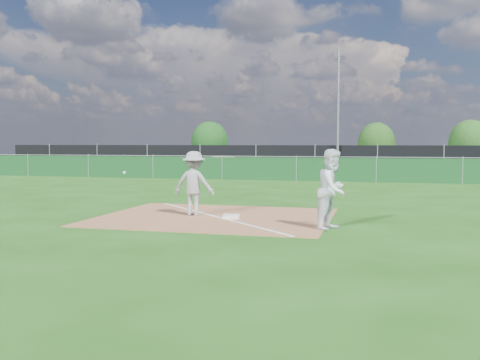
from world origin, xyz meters
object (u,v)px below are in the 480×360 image
object	(u,v)px
car_mid	(314,160)
car_right	(398,160)
tree_right	(470,143)
tree_left	(210,143)
light_pole	(338,111)
car_left	(238,159)
play_at_first	(194,183)
first_base	(231,217)
tree_mid	(376,144)
runner	(333,189)

from	to	relation	value
car_mid	car_right	size ratio (longest dim) A/B	0.87
tree_right	car_right	bearing A→B (deg)	-139.45
tree_left	light_pole	bearing A→B (deg)	-38.86
car_left	car_right	xyz separation A→B (m)	(11.69, 1.10, -0.02)
tree_right	play_at_first	bearing A→B (deg)	-110.09
first_base	car_mid	size ratio (longest dim) A/B	0.10
first_base	play_at_first	world-z (taller)	play_at_first
tree_left	tree_right	world-z (taller)	tree_left
car_right	play_at_first	bearing A→B (deg)	-179.07
play_at_first	tree_left	distance (m)	32.57
tree_left	tree_mid	size ratio (longest dim) A/B	1.05
light_pole	car_mid	world-z (taller)	light_pole
runner	car_mid	bearing A→B (deg)	28.23
car_left	first_base	bearing A→B (deg)	179.32
runner	light_pole	bearing A→B (deg)	24.64
play_at_first	car_mid	xyz separation A→B (m)	(0.09, 25.88, -0.16)
light_pole	tree_mid	world-z (taller)	light_pole
car_left	tree_right	size ratio (longest dim) A/B	1.16
runner	car_mid	distance (m)	27.41
runner	first_base	bearing A→B (deg)	90.11
car_mid	tree_mid	distance (m)	7.98
light_pole	play_at_first	distance (m)	21.93
light_pole	runner	distance (m)	23.15
runner	car_right	xyz separation A→B (m)	(2.26, 28.14, -0.18)
runner	car_mid	xyz separation A→B (m)	(-3.69, 27.16, -0.19)
car_right	first_base	bearing A→B (deg)	-176.67
light_pole	car_mid	size ratio (longest dim) A/B	1.86
play_at_first	tree_right	bearing A→B (deg)	69.91
car_left	car_right	distance (m)	11.75
first_base	tree_right	world-z (taller)	tree_right
car_left	tree_left	bearing A→B (deg)	21.61
car_mid	car_right	xyz separation A→B (m)	(5.95, 0.98, 0.01)
tree_right	car_left	bearing A→B (deg)	-161.33
play_at_first	car_left	distance (m)	26.37
play_at_first	car_mid	distance (m)	25.88
play_at_first	car_right	xyz separation A→B (m)	(6.04, 26.86, -0.15)
car_left	car_mid	size ratio (longest dim) A/B	1.01
play_at_first	car_left	xyz separation A→B (m)	(-5.65, 25.76, -0.13)
car_mid	car_right	world-z (taller)	car_right
runner	car_right	world-z (taller)	runner
tree_right	runner	bearing A→B (deg)	-103.29
tree_left	first_base	bearing A→B (deg)	-71.05
car_mid	tree_right	world-z (taller)	tree_right
car_mid	tree_left	bearing A→B (deg)	86.62
play_at_first	car_right	bearing A→B (deg)	77.32
first_base	car_right	bearing A→B (deg)	79.72
light_pole	car_right	size ratio (longest dim) A/B	1.61
tree_right	car_mid	bearing A→B (deg)	-153.60
car_mid	tree_right	bearing A→B (deg)	-38.86
play_at_first	tree_mid	world-z (taller)	tree_mid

